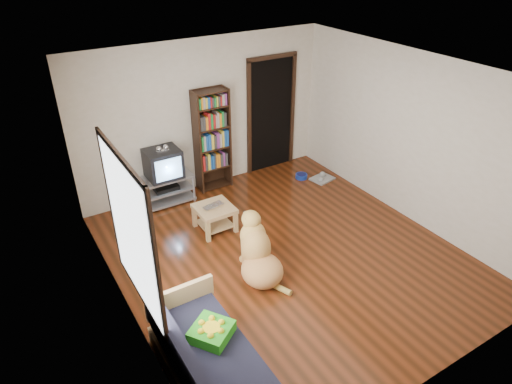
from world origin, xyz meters
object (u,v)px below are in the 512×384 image
crt_tv (163,163)px  bookshelf (212,135)px  dog_bowl (301,176)px  green_cushion (212,332)px  grey_rag (322,179)px  coffee_table (215,214)px  sofa (212,367)px  tv_stand (166,189)px  dog (258,254)px  laptop (215,207)px

crt_tv → bookshelf: bearing=4.3°
dog_bowl → bookshelf: bookshelf is taller
dog_bowl → crt_tv: crt_tv is taller
green_cushion → grey_rag: size_ratio=0.96×
crt_tv → bookshelf: (0.95, 0.07, 0.26)m
crt_tv → coffee_table: 1.29m
green_cushion → crt_tv: bearing=41.3°
crt_tv → sofa: (-0.97, -3.65, -0.48)m
tv_stand → dog: size_ratio=0.82×
laptop → bookshelf: bookshelf is taller
sofa → dog: size_ratio=1.65×
green_cushion → dog_bowl: (3.33, 2.91, -0.44)m
tv_stand → sofa: 3.76m
bookshelf → coffee_table: (-0.62, -1.23, -0.72)m
sofa → crt_tv: bearing=75.1°
tv_stand → crt_tv: crt_tv is taller
sofa → coffee_table: bearing=62.3°
green_cushion → tv_stand: green_cushion is taller
dog_bowl → coffee_table: bearing=-163.2°
laptop → tv_stand: bearing=96.6°
laptop → dog_bowl: size_ratio=1.49×
tv_stand → sofa: (-0.97, -3.63, -0.01)m
dog_bowl → crt_tv: 2.63m
bookshelf → dog: (-0.61, -2.49, -0.68)m
laptop → crt_tv: size_ratio=0.57×
dog_bowl → grey_rag: bearing=-39.8°
tv_stand → crt_tv: (0.00, 0.02, 0.47)m
grey_rag → crt_tv: (-2.78, 0.76, 0.73)m
grey_rag → tv_stand: size_ratio=0.44×
grey_rag → sofa: (-3.75, -2.89, 0.25)m
tv_stand → laptop: bearing=-74.0°
grey_rag → dog: (-2.44, -1.65, 0.31)m
tv_stand → green_cushion: bearing=-104.0°
dog_bowl → grey_rag: (0.30, -0.25, -0.03)m
dog_bowl → sofa: bearing=-137.7°
green_cushion → tv_stand: bearing=41.3°
dog_bowl → bookshelf: (-1.53, 0.59, 0.96)m
laptop → grey_rag: 2.51m
laptop → coffee_table: laptop is taller
sofa → bookshelf: bearing=62.7°
sofa → dog: 1.80m
green_cushion → sofa: sofa is taller
green_cushion → crt_tv: crt_tv is taller
dog_bowl → coffee_table: coffee_table is taller
crt_tv → sofa: crt_tv is taller
green_cushion → laptop: green_cushion is taller
green_cushion → dog_bowl: bearing=6.5°
green_cushion → grey_rag: 4.53m
grey_rag → dog: size_ratio=0.37×
coffee_table → dog: (0.00, -1.25, 0.04)m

